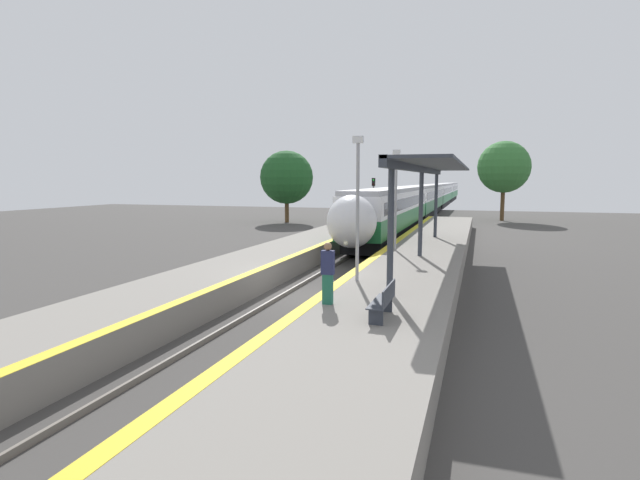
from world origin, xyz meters
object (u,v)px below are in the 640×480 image
at_px(platform_bench, 384,300).
at_px(lamppost_mid, 396,193).
at_px(lamppost_near, 358,199).
at_px(railway_signal, 373,199).
at_px(person_waiting, 328,272).
at_px(train, 432,196).

height_order(platform_bench, lamppost_mid, lamppost_mid).
bearing_deg(platform_bench, lamppost_near, 111.87).
relative_size(railway_signal, lamppost_near, 0.93).
xyz_separation_m(platform_bench, person_waiting, (-1.83, 0.98, 0.46)).
bearing_deg(platform_bench, railway_signal, 102.31).
bearing_deg(train, lamppost_near, -87.51).
bearing_deg(lamppost_mid, train, 92.92).
distance_m(platform_bench, railway_signal, 31.07).
xyz_separation_m(platform_bench, lamppost_near, (-1.82, 4.54, 2.44)).
bearing_deg(person_waiting, platform_bench, -28.30).
relative_size(platform_bench, lamppost_mid, 0.34).
height_order(platform_bench, person_waiting, person_waiting).
xyz_separation_m(train, person_waiting, (2.38, -58.62, -0.33)).
relative_size(person_waiting, lamppost_mid, 0.35).
distance_m(platform_bench, lamppost_mid, 13.14).
relative_size(train, platform_bench, 54.85).
bearing_deg(train, person_waiting, -87.67).
xyz_separation_m(person_waiting, lamppost_near, (0.01, 3.55, 1.98)).
bearing_deg(person_waiting, lamppost_mid, 89.96).
bearing_deg(railway_signal, train, 85.30).
xyz_separation_m(train, lamppost_mid, (2.39, -46.82, 1.64)).
relative_size(person_waiting, lamppost_near, 0.35).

